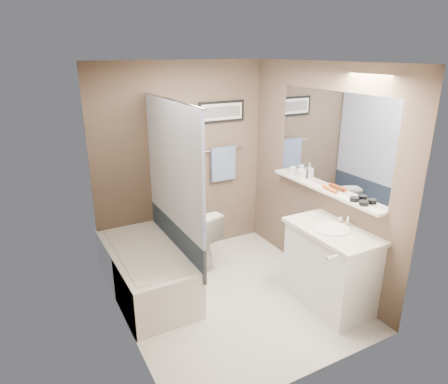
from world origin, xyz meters
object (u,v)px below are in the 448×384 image
candle_bowl_near (364,203)px  soap_bottle (301,172)px  hair_brush_front (330,189)px  glass_jar (293,171)px  bathtub (146,271)px  toilet (192,237)px  vanity (330,268)px  candle_bowl_far (354,199)px

candle_bowl_near → soap_bottle: 0.94m
hair_brush_front → glass_jar: size_ratio=2.20×
bathtub → hair_brush_front: bearing=-24.9°
toilet → glass_jar: bearing=140.5°
vanity → glass_jar: (0.19, 0.93, 0.77)m
candle_bowl_near → glass_jar: size_ratio=0.90×
toilet → glass_jar: size_ratio=7.22×
toilet → candle_bowl_far: 1.97m
candle_bowl_far → soap_bottle: (0.00, 0.82, 0.06)m
vanity → candle_bowl_near: candle_bowl_near is taller
vanity → toilet: bearing=123.5°
candle_bowl_far → glass_jar: bearing=90.0°
hair_brush_front → glass_jar: glass_jar is taller
candle_bowl_near → hair_brush_front: 0.46m
candle_bowl_near → hair_brush_front: bearing=90.0°
bathtub → soap_bottle: size_ratio=8.83×
vanity → bathtub: bearing=146.3°
glass_jar → toilet: bearing=156.5°
vanity → soap_bottle: bearing=77.0°
hair_brush_front → glass_jar: (0.00, 0.63, 0.03)m
candle_bowl_near → glass_jar: bearing=90.0°
hair_brush_front → soap_bottle: (0.00, 0.47, 0.06)m
toilet → candle_bowl_near: candle_bowl_near is taller
candle_bowl_near → glass_jar: (0.00, 1.09, 0.03)m
vanity → hair_brush_front: hair_brush_front is taller
candle_bowl_far → glass_jar: 0.97m
toilet → hair_brush_front: (1.09, -1.10, 0.78)m
candle_bowl_far → soap_bottle: soap_bottle is taller
vanity → soap_bottle: size_ratio=5.30×
bathtub → soap_bottle: 2.05m
bathtub → candle_bowl_near: candle_bowl_near is taller
vanity → candle_bowl_far: candle_bowl_far is taller
toilet → soap_bottle: (1.09, -0.63, 0.84)m
candle_bowl_far → bathtub: bearing=147.5°
candle_bowl_near → candle_bowl_far: same height
bathtub → candle_bowl_near: size_ratio=16.67×
toilet → vanity: (0.91, -1.40, 0.04)m
toilet → hair_brush_front: hair_brush_front is taller
bathtub → glass_jar: glass_jar is taller
vanity → glass_jar: bearing=79.2°
bathtub → soap_bottle: soap_bottle is taller
glass_jar → vanity: bearing=-101.3°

